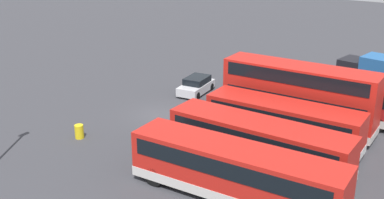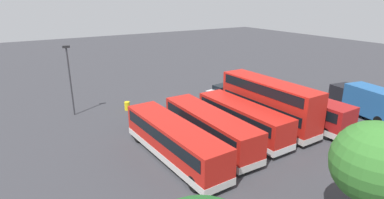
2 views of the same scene
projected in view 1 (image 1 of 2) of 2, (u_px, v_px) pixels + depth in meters
The scene contains 8 objects.
ground_plane at pixel (159, 115), 36.09m from camera, with size 140.00×140.00×0.00m, color #38383D.
bus_single_deck_near_end at pixel (321, 94), 35.66m from camera, with size 2.95×11.70×2.95m.
bus_double_decker_second at pixel (299, 94), 33.13m from camera, with size 2.83×10.88×4.55m.
bus_single_deck_third at pixel (283, 123), 30.47m from camera, with size 2.83×10.20×2.95m.
bus_single_deck_fourth at pixel (258, 143), 27.56m from camera, with size 2.62×11.03×2.95m.
bus_single_deck_fifth at pixel (235, 171), 24.39m from camera, with size 3.06×11.70×2.95m.
car_hatchback_silver at pixel (196, 85), 40.62m from camera, with size 4.08×2.23×1.43m.
waste_bin_yellow at pixel (79, 132), 31.96m from camera, with size 0.60×0.60×0.95m, color yellow.
Camera 1 is at (26.37, 20.84, 13.43)m, focal length 44.20 mm.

